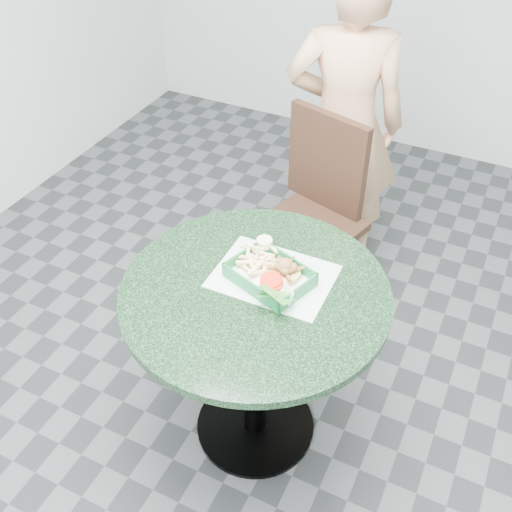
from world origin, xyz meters
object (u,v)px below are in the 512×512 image
at_px(dining_chair, 316,203).
at_px(crab_sandwich, 283,269).
at_px(food_basket, 270,282).
at_px(cafe_table, 255,329).
at_px(sauce_ramekin, 251,249).
at_px(diner_person, 344,122).

distance_m(dining_chair, crab_sandwich, 0.82).
bearing_deg(dining_chair, food_basket, -63.94).
relative_size(cafe_table, sauce_ramekin, 16.25).
bearing_deg(crab_sandwich, sauce_ramekin, 161.10).
bearing_deg(cafe_table, sauce_ramekin, 120.69).
xyz_separation_m(cafe_table, sauce_ramekin, (-0.09, 0.15, 0.22)).
distance_m(crab_sandwich, sauce_ramekin, 0.15).
distance_m(food_basket, crab_sandwich, 0.06).
relative_size(dining_chair, food_basket, 3.62).
relative_size(diner_person, crab_sandwich, 14.86).
distance_m(diner_person, food_basket, 1.13).
bearing_deg(dining_chair, crab_sandwich, -61.33).
height_order(cafe_table, food_basket, food_basket).
relative_size(food_basket, sauce_ramekin, 4.70).
xyz_separation_m(food_basket, sauce_ramekin, (-0.11, 0.09, 0.03)).
relative_size(dining_chair, crab_sandwich, 8.78).
height_order(cafe_table, dining_chair, dining_chair).
bearing_deg(food_basket, cafe_table, -113.73).
relative_size(cafe_table, dining_chair, 0.95).
relative_size(crab_sandwich, sauce_ramekin, 1.94).
distance_m(dining_chair, diner_person, 0.41).
bearing_deg(cafe_table, dining_chair, 97.17).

